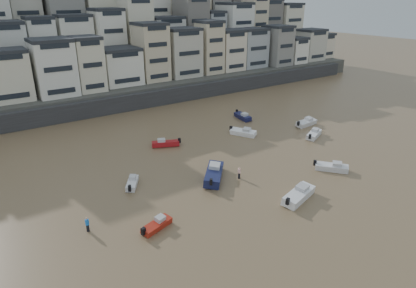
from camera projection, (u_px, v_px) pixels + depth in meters
harbor_wall at (130, 102)px, 81.88m from camera, size 140.00×3.00×3.50m
hillside at (88, 33)px, 110.54m from camera, size 141.04×66.00×50.00m
boat_a at (299, 194)px, 45.81m from camera, size 6.55×3.70×1.70m
boat_b at (332, 166)px, 53.53m from camera, size 4.42×4.96×1.37m
boat_c at (214, 172)px, 51.03m from camera, size 6.55×6.94×1.96m
boat_d at (314, 133)px, 66.16m from camera, size 5.48×3.73×1.43m
boat_e at (243, 132)px, 66.92m from camera, size 3.84×5.33×1.40m
boat_f at (132, 182)px, 49.24m from camera, size 3.41×4.27×1.14m
boat_g at (306, 122)px, 71.90m from camera, size 5.52×2.29×1.47m
boat_h at (165, 142)px, 62.15m from camera, size 5.22×3.50×1.36m
boat_i at (243, 116)px, 75.84m from camera, size 2.56×5.42×1.42m
boat_j at (157, 224)px, 40.20m from camera, size 4.34×2.59×1.13m
person_blue at (87, 224)px, 39.66m from camera, size 0.44×0.44×1.74m
person_pink at (239, 173)px, 51.13m from camera, size 0.44×0.44×1.74m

